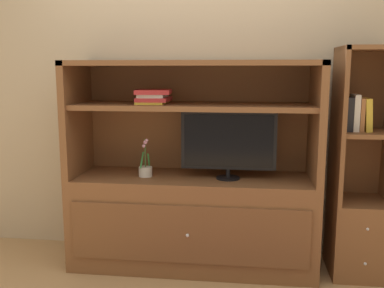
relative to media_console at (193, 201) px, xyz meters
The scene contains 7 objects.
painted_rear_wall 0.97m from the media_console, 90.00° to the left, with size 6.00×0.10×2.80m, color tan.
media_console is the anchor object (origin of this frame).
tv_monitor 0.52m from the media_console, ahead, with size 0.67×0.17×0.48m.
potted_plant 0.42m from the media_console, behind, with size 0.10×0.11×0.28m.
magazine_stack 0.82m from the media_console, behind, with size 0.27×0.32×0.10m.
bookshelf_tall 1.20m from the media_console, ahead, with size 0.40×0.43×1.61m.
upright_book_row 1.31m from the media_console, ahead, with size 0.17×0.17×0.25m.
Camera 1 is at (0.38, -2.69, 1.45)m, focal length 40.88 mm.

